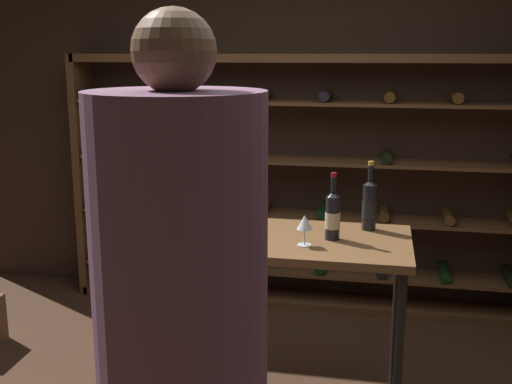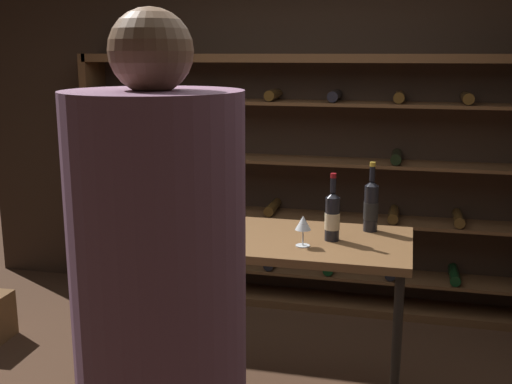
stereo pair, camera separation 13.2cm
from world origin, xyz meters
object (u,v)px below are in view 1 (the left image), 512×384
at_px(tasting_table, 271,255).
at_px(wine_bottle_gold_foil, 333,215).
at_px(wine_bottle_black_capsule, 158,208).
at_px(wine_glass_stemmed_right, 305,224).
at_px(wine_rack, 294,185).
at_px(person_guest_plum_blouse, 182,337).
at_px(wine_bottle_red_label, 369,205).

xyz_separation_m(tasting_table, wine_bottle_gold_foil, (0.31, 0.00, 0.22)).
bearing_deg(wine_bottle_black_capsule, wine_glass_stemmed_right, -7.75).
distance_m(wine_rack, tasting_table, 1.56).
bearing_deg(wine_rack, person_guest_plum_blouse, -88.27).
height_order(wine_rack, wine_bottle_gold_foil, wine_rack).
xyz_separation_m(wine_rack, wine_bottle_black_capsule, (-0.49, -1.58, 0.18)).
height_order(wine_bottle_black_capsule, wine_bottle_red_label, wine_bottle_red_label).
distance_m(wine_rack, person_guest_plum_blouse, 2.97).
height_order(person_guest_plum_blouse, wine_bottle_black_capsule, person_guest_plum_blouse).
xyz_separation_m(wine_bottle_gold_foil, wine_bottle_black_capsule, (-0.89, -0.03, -0.00)).
distance_m(tasting_table, person_guest_plum_blouse, 1.43).
distance_m(wine_bottle_gold_foil, wine_bottle_red_label, 0.27).
xyz_separation_m(wine_bottle_black_capsule, wine_bottle_red_label, (1.06, 0.24, 0.01)).
relative_size(person_guest_plum_blouse, wine_glass_stemmed_right, 13.47).
bearing_deg(wine_bottle_red_label, wine_glass_stemmed_right, -130.59).
bearing_deg(wine_bottle_gold_foil, tasting_table, -179.45).
bearing_deg(wine_bottle_red_label, wine_rack, 113.26).
bearing_deg(wine_rack, wine_bottle_gold_foil, -75.41).
height_order(tasting_table, wine_bottle_gold_foil, wine_bottle_gold_foil).
distance_m(person_guest_plum_blouse, wine_glass_stemmed_right, 1.30).
height_order(wine_bottle_gold_foil, wine_glass_stemmed_right, wine_bottle_gold_foil).
distance_m(tasting_table, wine_bottle_red_label, 0.57).
relative_size(wine_rack, person_guest_plum_blouse, 1.69).
distance_m(wine_rack, wine_glass_stemmed_right, 1.72).
relative_size(person_guest_plum_blouse, wine_bottle_gold_foil, 6.02).
relative_size(tasting_table, wine_bottle_red_label, 3.84).
bearing_deg(wine_rack, tasting_table, -86.36).
distance_m(wine_rack, wine_bottle_black_capsule, 1.66).
xyz_separation_m(wine_bottle_gold_foil, wine_glass_stemmed_right, (-0.12, -0.13, -0.01)).
bearing_deg(person_guest_plum_blouse, tasting_table, -126.78).
height_order(person_guest_plum_blouse, wine_bottle_red_label, person_guest_plum_blouse).
bearing_deg(wine_bottle_red_label, tasting_table, -155.68).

